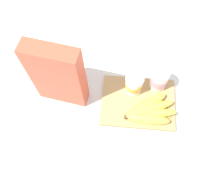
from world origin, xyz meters
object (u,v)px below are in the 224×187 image
at_px(banana_bunch, 149,111).
at_px(yogurt_cup_front, 134,84).
at_px(yogurt_cup_back, 159,79).
at_px(cutting_board, 138,102).
at_px(cereal_box, 58,76).

bearing_deg(banana_bunch, yogurt_cup_front, 122.45).
bearing_deg(yogurt_cup_back, banana_bunch, -104.47).
bearing_deg(yogurt_cup_back, cutting_board, -132.63).
bearing_deg(yogurt_cup_front, cereal_box, -171.14).
distance_m(cereal_box, yogurt_cup_front, 0.28).
relative_size(yogurt_cup_front, banana_bunch, 0.43).
distance_m(yogurt_cup_front, yogurt_cup_back, 0.10).
relative_size(yogurt_cup_back, banana_bunch, 0.48).
bearing_deg(banana_bunch, yogurt_cup_back, 75.53).
bearing_deg(cutting_board, yogurt_cup_back, 47.37).
relative_size(yogurt_cup_front, yogurt_cup_back, 0.89).
bearing_deg(yogurt_cup_back, cereal_box, -169.35).
distance_m(cereal_box, yogurt_cup_back, 0.38).
height_order(cereal_box, banana_bunch, cereal_box).
distance_m(cutting_board, yogurt_cup_back, 0.12).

